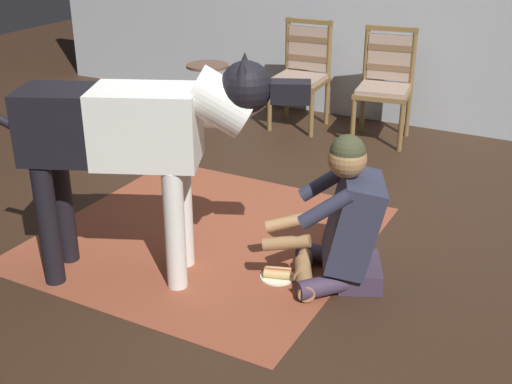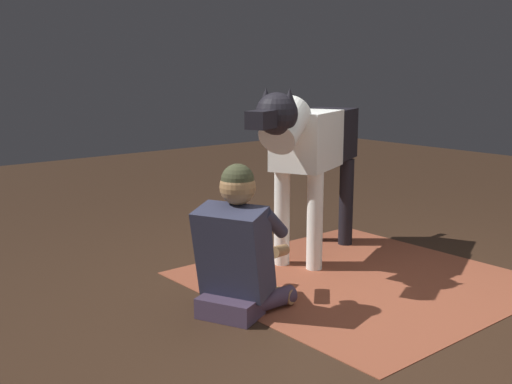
% 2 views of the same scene
% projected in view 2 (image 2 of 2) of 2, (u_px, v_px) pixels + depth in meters
% --- Properties ---
extents(ground_plane, '(13.58, 13.58, 0.00)m').
position_uv_depth(ground_plane, '(347.00, 296.00, 3.92)').
color(ground_plane, '#362316').
extents(area_rug, '(1.96, 1.97, 0.01)m').
position_uv_depth(area_rug, '(358.00, 279.00, 4.21)').
color(area_rug, brown).
rests_on(area_rug, ground).
extents(person_sitting_on_floor, '(0.74, 0.62, 0.88)m').
position_uv_depth(person_sitting_on_floor, '(238.00, 252.00, 3.60)').
color(person_sitting_on_floor, '#413348').
rests_on(person_sitting_on_floor, ground).
extents(large_dog, '(1.62, 0.84, 1.29)m').
position_uv_depth(large_dog, '(310.00, 146.00, 4.50)').
color(large_dog, white).
rests_on(large_dog, ground).
extents(hot_dog_on_plate, '(0.20, 0.20, 0.06)m').
position_uv_depth(hot_dog_on_plate, '(264.00, 287.00, 3.99)').
color(hot_dog_on_plate, white).
rests_on(hot_dog_on_plate, ground).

